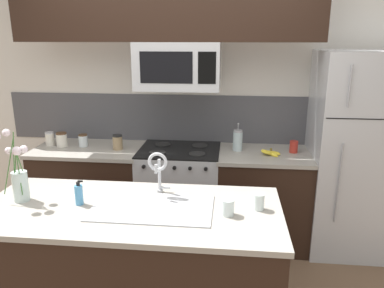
% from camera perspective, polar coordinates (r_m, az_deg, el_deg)
% --- Properties ---
extents(rear_partition, '(5.20, 0.10, 2.60)m').
position_cam_1_polar(rear_partition, '(3.80, 3.32, 6.19)').
color(rear_partition, silver).
rests_on(rear_partition, ground).
extents(splash_band, '(3.63, 0.01, 0.48)m').
position_cam_1_polar(splash_band, '(3.80, -1.29, 3.91)').
color(splash_band, '#4C4C51').
rests_on(splash_band, rear_partition).
extents(back_counter_left, '(1.05, 0.65, 0.91)m').
position_cam_1_polar(back_counter_left, '(3.92, -14.94, -6.89)').
color(back_counter_left, black).
rests_on(back_counter_left, ground).
extents(back_counter_right, '(0.87, 0.65, 0.91)m').
position_cam_1_polar(back_counter_right, '(3.69, 10.63, -8.09)').
color(back_counter_right, black).
rests_on(back_counter_right, ground).
extents(stove_range, '(0.76, 0.64, 0.93)m').
position_cam_1_polar(stove_range, '(3.71, -1.87, -7.61)').
color(stove_range, '#B7BABF').
rests_on(stove_range, ground).
extents(microwave, '(0.74, 0.40, 0.41)m').
position_cam_1_polar(microwave, '(3.38, -2.11, 11.81)').
color(microwave, '#B7BABF').
extents(upper_cabinet_band, '(2.62, 0.34, 0.60)m').
position_cam_1_polar(upper_cabinet_band, '(3.37, -3.91, 20.37)').
color(upper_cabinet_band, black).
extents(refrigerator, '(0.84, 0.74, 1.84)m').
position_cam_1_polar(refrigerator, '(3.72, 23.94, -1.45)').
color(refrigerator, '#B7BABF').
rests_on(refrigerator, ground).
extents(storage_jar_tall, '(0.09, 0.09, 0.13)m').
position_cam_1_polar(storage_jar_tall, '(3.96, -20.83, 0.75)').
color(storage_jar_tall, silver).
rests_on(storage_jar_tall, back_counter_left).
extents(storage_jar_medium, '(0.10, 0.10, 0.14)m').
position_cam_1_polar(storage_jar_medium, '(3.88, -19.24, 0.64)').
color(storage_jar_medium, silver).
rests_on(storage_jar_medium, back_counter_left).
extents(storage_jar_short, '(0.09, 0.09, 0.12)m').
position_cam_1_polar(storage_jar_short, '(3.82, -16.25, 0.53)').
color(storage_jar_short, silver).
rests_on(storage_jar_short, back_counter_left).
extents(storage_jar_squat, '(0.09, 0.09, 0.14)m').
position_cam_1_polar(storage_jar_squat, '(3.64, -11.27, 0.28)').
color(storage_jar_squat, '#997F5B').
rests_on(storage_jar_squat, back_counter_left).
extents(banana_bunch, '(0.19, 0.13, 0.08)m').
position_cam_1_polar(banana_bunch, '(3.47, 11.94, -1.34)').
color(banana_bunch, yellow).
rests_on(banana_bunch, back_counter_right).
extents(french_press, '(0.09, 0.09, 0.27)m').
position_cam_1_polar(french_press, '(3.55, 6.97, 0.57)').
color(french_press, silver).
rests_on(french_press, back_counter_right).
extents(coffee_tin, '(0.08, 0.08, 0.11)m').
position_cam_1_polar(coffee_tin, '(3.60, 15.23, -0.40)').
color(coffee_tin, '#B22D23').
rests_on(coffee_tin, back_counter_right).
extents(island_counter, '(1.92, 0.85, 0.91)m').
position_cam_1_polar(island_counter, '(2.66, -8.99, -18.35)').
color(island_counter, black).
rests_on(island_counter, ground).
extents(kitchen_sink, '(0.76, 0.44, 0.16)m').
position_cam_1_polar(kitchen_sink, '(2.43, -5.96, -11.19)').
color(kitchen_sink, '#ADAFB5').
rests_on(kitchen_sink, island_counter).
extents(sink_faucet, '(0.14, 0.14, 0.31)m').
position_cam_1_polar(sink_faucet, '(2.52, -5.11, -3.54)').
color(sink_faucet, '#B7BABF').
rests_on(sink_faucet, island_counter).
extents(dish_soap_bottle, '(0.06, 0.05, 0.16)m').
position_cam_1_polar(dish_soap_bottle, '(2.52, -16.85, -7.37)').
color(dish_soap_bottle, '#4C93C6').
rests_on(dish_soap_bottle, island_counter).
extents(drinking_glass, '(0.08, 0.08, 0.10)m').
position_cam_1_polar(drinking_glass, '(2.30, 5.46, -9.58)').
color(drinking_glass, silver).
rests_on(drinking_glass, island_counter).
extents(spare_glass, '(0.07, 0.07, 0.10)m').
position_cam_1_polar(spare_glass, '(2.39, 10.13, -8.65)').
color(spare_glass, silver).
rests_on(spare_glass, island_counter).
extents(flower_vase, '(0.18, 0.16, 0.49)m').
position_cam_1_polar(flower_vase, '(2.68, -24.92, -4.83)').
color(flower_vase, silver).
rests_on(flower_vase, island_counter).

